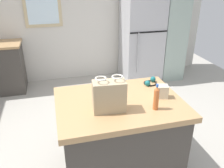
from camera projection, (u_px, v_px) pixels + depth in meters
The scene contains 9 objects.
ground at pixel (95, 151), 3.00m from camera, with size 6.86×6.86×0.00m, color #ADA89E.
back_wall at pixel (68, 14), 4.60m from camera, with size 5.72×0.13×2.62m.
kitchen_island at pixel (119, 137), 2.55m from camera, with size 1.25×0.95×0.89m.
refrigerator at pixel (141, 38), 4.73m from camera, with size 0.74×0.75×1.71m.
tall_cabinet at pixel (171, 25), 4.77m from camera, with size 0.46×0.67×2.19m.
shopping_bag at pixel (109, 96), 2.14m from camera, with size 0.31×0.18×0.34m.
small_box at pixel (163, 91), 2.41m from camera, with size 0.10×0.09×0.13m, color beige.
bottle at pixel (156, 98), 2.18m from camera, with size 0.05×0.05×0.26m.
ear_defenders at pixel (150, 82), 2.72m from camera, with size 0.21×0.21×0.06m.
Camera 1 is at (-0.38, -2.33, 2.05)m, focal length 38.14 mm.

